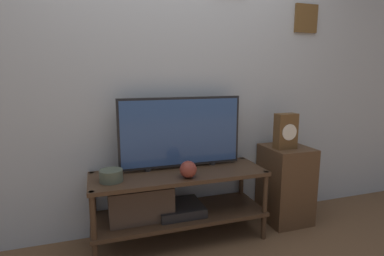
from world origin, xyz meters
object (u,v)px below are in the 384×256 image
at_px(vase_wide_bowl, 111,176).
at_px(mantel_clock, 286,131).
at_px(television, 181,132).
at_px(vase_round_glass, 188,169).

distance_m(vase_wide_bowl, mantel_clock, 1.49).
height_order(vase_wide_bowl, mantel_clock, mantel_clock).
relative_size(television, mantel_clock, 3.27).
bearing_deg(mantel_clock, television, 172.93).
xyz_separation_m(television, vase_wide_bowl, (-0.56, -0.15, -0.26)).
xyz_separation_m(television, vase_round_glass, (-0.02, -0.24, -0.23)).
bearing_deg(mantel_clock, vase_wide_bowl, -178.59).
distance_m(television, mantel_clock, 0.91).
xyz_separation_m(vase_wide_bowl, mantel_clock, (1.47, 0.04, 0.23)).
bearing_deg(television, vase_round_glass, -94.12).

